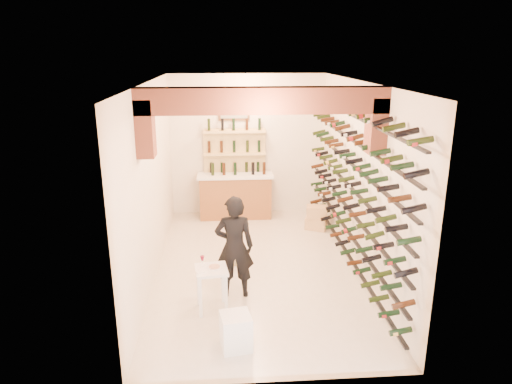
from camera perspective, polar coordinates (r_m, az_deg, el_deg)
The scene contains 11 objects.
ground at distance 8.37m, azimuth 0.15°, elevation -9.15°, with size 6.00×6.00×0.00m, color beige.
room_shell at distance 7.39m, azimuth 0.32°, elevation 5.80°, with size 3.52×6.02×3.21m.
wine_rack at distance 8.07m, azimuth 11.07°, elevation 1.30°, with size 0.32×5.70×2.56m.
back_counter at distance 10.62m, azimuth -2.53°, elevation -0.31°, with size 1.70×0.62×1.29m.
back_shelving at distance 10.68m, azimuth -2.62°, elevation 3.33°, with size 1.40×0.31×2.73m.
tasting_table at distance 6.90m, azimuth -5.47°, elevation -10.19°, with size 0.51×0.51×0.80m.
white_stool at distance 6.23m, azimuth -2.48°, elevation -16.66°, with size 0.37×0.37×0.47m, color white.
person at distance 7.14m, azimuth -2.67°, elevation -6.74°, with size 0.59×0.39×1.63m, color black.
chrome_barstool at distance 8.32m, azimuth -2.11°, elevation -6.01°, with size 0.39×0.39×0.76m.
crate_lower at distance 10.09m, azimuth 7.37°, elevation -3.80°, with size 0.43×0.30×0.26m, color tan.
crate_upper at distance 10.00m, azimuth 7.42°, elevation -2.43°, with size 0.43×0.30×0.25m, color tan.
Camera 1 is at (-0.57, -7.49, 3.68)m, focal length 32.69 mm.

